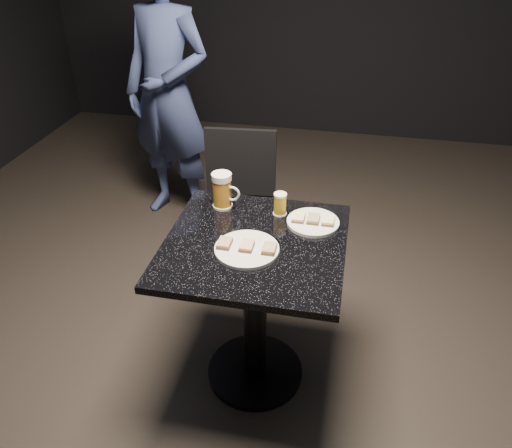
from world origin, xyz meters
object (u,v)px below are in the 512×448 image
Objects in this scene: plate_small at (313,222)px; beer_tumbler at (280,204)px; patron at (168,93)px; plate_large at (247,249)px; beer_mug at (223,190)px; table at (255,290)px; chair at (238,200)px.

plate_small is 2.19× the size of beer_tumbler.
patron reaches higher than plate_small.
plate_large is 2.51× the size of beer_tumbler.
plate_small is 0.41m from beer_mug.
beer_mug reaches higher than table.
plate_small is at bearing -8.31° from beer_mug.
patron reaches higher than beer_mug.
beer_mug is (0.64, -1.08, -0.03)m from patron.
patron is at bearing 120.58° from beer_mug.
plate_large is 0.33m from plate_small.
table is (-0.21, -0.18, -0.25)m from plate_small.
chair reaches higher than plate_small.
plate_small is 1.36× the size of beer_mug.
beer_mug is 0.59m from chair.
table is at bearing -105.27° from beer_tumbler.
chair is at bearing 96.32° from beer_mug.
beer_tumbler is 0.11× the size of chair.
beer_mug reaches higher than plate_small.
beer_mug is at bearing 177.58° from beer_tumbler.
beer_tumbler is at bearing -2.42° from beer_mug.
plate_large is 0.35m from beer_mug.
plate_small is 0.29× the size of table.
beer_mug is at bearing -41.53° from patron.
chair is at bearing 121.50° from beer_tumbler.
beer_tumbler is (0.08, 0.29, 0.04)m from plate_large.
beer_tumbler is (0.25, -0.01, -0.03)m from beer_mug.
beer_tumbler reaches higher than plate_large.
plate_large is 0.33× the size of table.
patron reaches higher than chair.
patron is at bearing 129.15° from beer_tumbler.
table is at bearing -71.29° from chair.
beer_mug is at bearing 129.12° from table.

